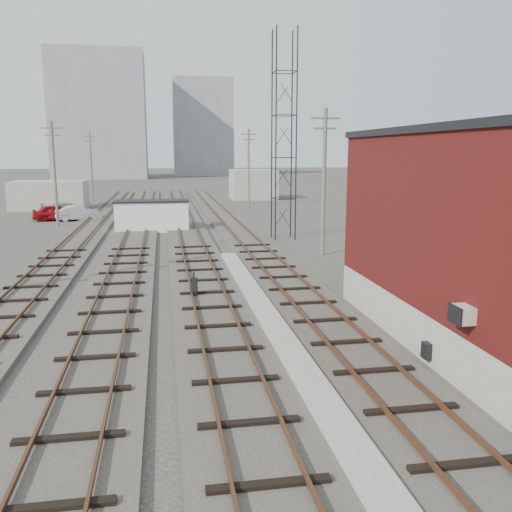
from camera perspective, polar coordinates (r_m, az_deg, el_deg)
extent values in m
plane|color=#282621|center=(64.83, -6.75, 5.15)|extent=(320.00, 320.00, 0.00)
cube|color=#332D28|center=(44.26, -2.07, 2.70)|extent=(3.20, 90.00, 0.20)
cube|color=#4C2816|center=(44.14, -3.00, 2.98)|extent=(0.07, 90.00, 0.12)
cube|color=#4C2816|center=(44.33, -1.15, 3.02)|extent=(0.07, 90.00, 0.12)
cube|color=#332D28|center=(43.92, -7.25, 2.56)|extent=(3.20, 90.00, 0.20)
cube|color=#4C2816|center=(43.86, -8.20, 2.83)|extent=(0.07, 90.00, 0.12)
cube|color=#4C2816|center=(43.92, -6.32, 2.88)|extent=(0.07, 90.00, 0.12)
cube|color=#332D28|center=(43.93, -12.48, 2.39)|extent=(3.20, 90.00, 0.20)
cube|color=#4C2816|center=(43.94, -13.42, 2.66)|extent=(0.07, 90.00, 0.12)
cube|color=#4C2816|center=(43.87, -11.55, 2.72)|extent=(0.07, 90.00, 0.12)
cube|color=#332D28|center=(44.32, -17.65, 2.21)|extent=(3.20, 90.00, 0.20)
cube|color=#4C2816|center=(44.39, -18.58, 2.47)|extent=(0.07, 90.00, 0.12)
cube|color=#4C2816|center=(44.19, -16.74, 2.54)|extent=(0.07, 90.00, 0.12)
cube|color=gray|center=(19.83, 1.86, -7.54)|extent=(0.90, 28.00, 0.26)
cube|color=gray|center=(20.45, 22.78, -6.02)|extent=(6.00, 12.00, 1.50)
cube|color=#4E1312|center=(19.77, 23.52, 3.75)|extent=(6.00, 12.00, 5.50)
cube|color=black|center=(19.66, 24.16, 12.01)|extent=(6.20, 12.20, 0.25)
cube|color=beige|center=(15.13, 20.91, -5.76)|extent=(0.45, 0.62, 0.45)
cube|color=black|center=(17.38, 17.50, -9.47)|extent=(0.20, 0.35, 0.50)
cylinder|color=black|center=(39.52, 2.11, 12.48)|extent=(0.10, 0.10, 15.00)
cylinder|color=black|center=(39.85, 4.27, 12.45)|extent=(0.10, 0.10, 15.00)
cylinder|color=black|center=(40.99, 1.67, 12.43)|extent=(0.10, 0.10, 15.00)
cylinder|color=black|center=(41.31, 3.76, 12.40)|extent=(0.10, 0.10, 15.00)
cylinder|color=#595147|center=(50.31, -20.43, 8.05)|extent=(0.24, 0.24, 9.00)
cube|color=#595147|center=(50.32, -20.73, 12.49)|extent=(1.80, 0.12, 0.12)
cube|color=#595147|center=(50.30, -20.69, 11.81)|extent=(1.40, 0.12, 0.12)
cylinder|color=#595147|center=(75.02, -16.95, 8.98)|extent=(0.24, 0.24, 9.00)
cube|color=#595147|center=(75.02, -17.11, 11.95)|extent=(1.80, 0.12, 0.12)
cube|color=#595147|center=(75.01, -17.09, 11.49)|extent=(1.40, 0.12, 0.12)
cylinder|color=#595147|center=(33.92, 7.17, 7.60)|extent=(0.24, 0.24, 9.00)
cube|color=#595147|center=(33.93, 7.33, 14.19)|extent=(1.80, 0.12, 0.12)
cube|color=#595147|center=(33.90, 7.30, 13.18)|extent=(1.40, 0.12, 0.12)
cylinder|color=#595147|center=(63.22, -0.78, 9.17)|extent=(0.24, 0.24, 9.00)
cube|color=#595147|center=(63.22, -0.79, 12.70)|extent=(1.80, 0.12, 0.12)
cube|color=#595147|center=(63.20, -0.79, 12.16)|extent=(1.40, 0.12, 0.12)
cube|color=gray|center=(140.46, -16.17, 13.99)|extent=(22.00, 14.00, 30.00)
cube|color=gray|center=(154.98, -5.65, 13.28)|extent=(16.00, 12.00, 26.00)
cube|color=gray|center=(65.84, -20.90, 6.00)|extent=(8.00, 5.00, 3.20)
cube|color=gray|center=(75.56, -0.31, 7.55)|extent=(6.00, 6.00, 4.00)
cube|color=black|center=(23.97, -6.53, -3.33)|extent=(0.33, 0.33, 0.90)
cylinder|color=black|center=(23.83, -6.56, -1.97)|extent=(0.07, 0.07, 0.27)
cube|color=white|center=(45.26, -10.91, 4.12)|extent=(5.89, 2.54, 2.44)
cube|color=black|center=(45.13, -10.97, 5.72)|extent=(6.09, 2.74, 0.12)
imported|color=maroon|center=(54.94, -20.21, 4.34)|extent=(4.77, 2.77, 1.53)
imported|color=#B3B7BB|center=(54.25, -18.23, 4.31)|extent=(4.45, 2.68, 1.38)
imported|color=gray|center=(56.41, -19.16, 4.55)|extent=(5.45, 2.89, 1.50)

